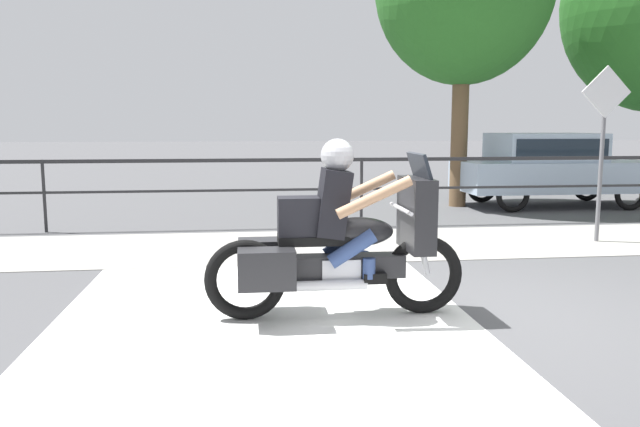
# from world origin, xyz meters

# --- Properties ---
(ground_plane) EXTENTS (120.00, 120.00, 0.00)m
(ground_plane) POSITION_xyz_m (0.00, 0.00, 0.00)
(ground_plane) COLOR #4C4C4F
(sidewalk_band) EXTENTS (44.00, 2.40, 0.01)m
(sidewalk_band) POSITION_xyz_m (0.00, 3.40, 0.01)
(sidewalk_band) COLOR #99968E
(sidewalk_band) RESTS_ON ground
(crosswalk_band) EXTENTS (3.66, 6.00, 0.01)m
(crosswalk_band) POSITION_xyz_m (-1.79, -0.20, 0.00)
(crosswalk_band) COLOR silver
(crosswalk_band) RESTS_ON ground
(fence_railing) EXTENTS (36.00, 0.05, 1.16)m
(fence_railing) POSITION_xyz_m (0.00, 5.01, 0.91)
(fence_railing) COLOR #232326
(fence_railing) RESTS_ON ground
(motorcycle) EXTENTS (2.31, 0.76, 1.58)m
(motorcycle) POSITION_xyz_m (-1.13, 0.11, 0.69)
(motorcycle) COLOR black
(motorcycle) RESTS_ON ground
(parked_car) EXTENTS (3.97, 1.75, 1.53)m
(parked_car) POSITION_xyz_m (4.38, 7.10, 0.88)
(parked_car) COLOR #9EB2C6
(parked_car) RESTS_ON ground
(street_sign) EXTENTS (0.73, 0.06, 2.53)m
(street_sign) POSITION_xyz_m (3.16, 3.20, 1.60)
(street_sign) COLOR slate
(street_sign) RESTS_ON ground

